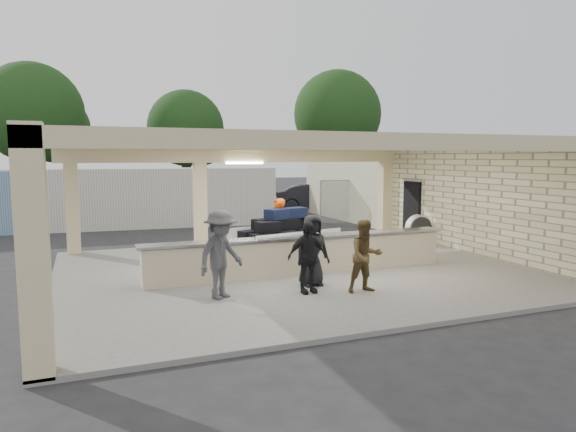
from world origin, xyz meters
name	(u,v)px	position (x,y,z in m)	size (l,w,h in m)	color
ground	(295,273)	(0.00, 0.00, 0.00)	(120.00, 120.00, 0.00)	#252527
pavilion	(293,220)	(0.21, 0.66, 1.35)	(12.01, 10.00, 3.55)	slate
baggage_counter	(302,255)	(0.00, -0.50, 0.59)	(8.20, 0.58, 0.98)	#C6B593
luggage_cart	(282,235)	(-0.08, 0.70, 0.94)	(2.97, 2.17, 1.57)	silver
drum_fan	(419,229)	(5.50, 2.13, 0.64)	(0.94, 0.51, 1.01)	silver
baggage_handler	(278,231)	(-0.10, 1.00, 1.02)	(0.67, 0.37, 1.84)	#E0490B
passenger_a	(366,256)	(0.60, -2.66, 0.91)	(0.79, 0.34, 1.62)	brown
passenger_b	(307,257)	(-0.63, -2.26, 0.89)	(0.93, 0.34, 1.59)	black
passenger_c	(221,255)	(-2.50, -1.99, 1.04)	(1.22, 0.43, 1.88)	#444448
passenger_d	(312,250)	(-0.26, -1.69, 0.93)	(0.81, 0.33, 1.66)	black
car_white_a	(361,200)	(9.47, 13.03, 0.66)	(2.20, 4.63, 1.32)	white
car_white_b	(365,196)	(10.51, 14.37, 0.76)	(1.81, 4.84, 1.53)	white
car_dark	(317,197)	(7.23, 14.19, 0.78)	(1.65, 4.69, 1.56)	black
container_white	(140,197)	(-2.85, 11.22, 1.29)	(11.93, 2.39, 2.59)	silver
fence	(428,197)	(11.00, 9.00, 1.05)	(12.06, 0.06, 2.03)	gray
tree_left	(38,117)	(-7.68, 24.16, 5.59)	(6.60, 6.30, 9.00)	#382619
tree_mid	(190,132)	(2.32, 26.16, 4.96)	(6.00, 5.60, 8.00)	#382619
tree_right	(340,118)	(14.32, 25.16, 6.21)	(7.20, 7.00, 10.00)	#382619
adjacent_building	(392,186)	(9.50, 10.00, 1.60)	(6.00, 8.00, 3.20)	beige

